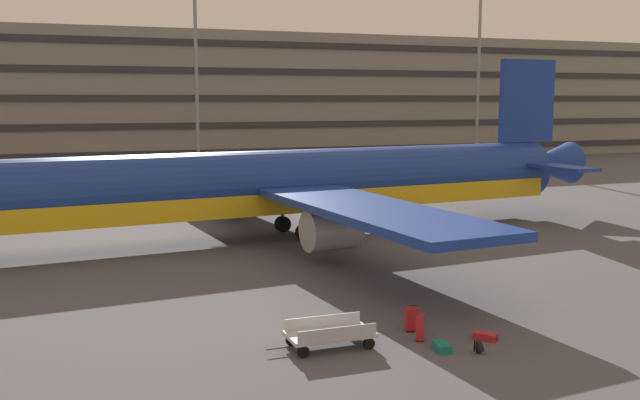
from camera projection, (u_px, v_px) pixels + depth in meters
ground_plane at (318, 237)px, 39.03m from camera, size 600.00×600.00×0.00m
terminal_structure at (174, 98)px, 86.52m from camera, size 136.94×16.23×15.15m
airliner at (275, 185)px, 38.44m from camera, size 42.02×34.24×9.91m
light_mast_left at (196, 54)px, 72.89m from camera, size 1.80×0.50×20.71m
light_mast_center_left at (479, 41)px, 83.68m from camera, size 1.80×0.50×24.84m
suitcase_silver at (420, 327)px, 22.25m from camera, size 0.40×0.44×0.96m
suitcase_purple at (485, 336)px, 22.35m from camera, size 0.71×0.78×0.22m
suitcase_small at (412, 319)px, 23.15m from camera, size 0.47×0.33×0.89m
suitcase_black at (442, 347)px, 21.41m from camera, size 0.53×0.83×0.23m
backpack_orange at (479, 347)px, 21.16m from camera, size 0.31×0.39×0.46m
baggage_cart at (330, 334)px, 21.61m from camera, size 3.31×1.32×0.82m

